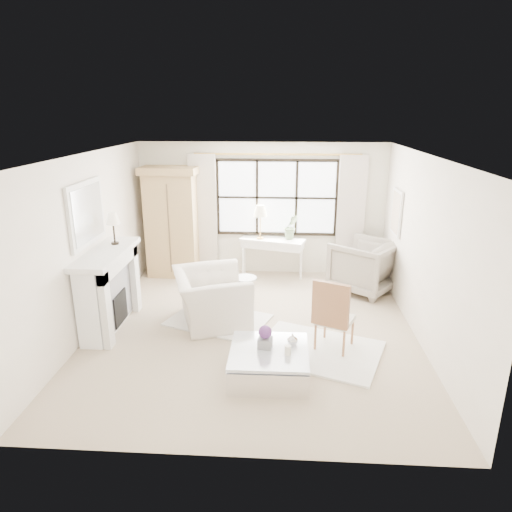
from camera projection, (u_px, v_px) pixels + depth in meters
The scene contains 32 objects.
floor at pixel (253, 330), 7.16m from camera, with size 5.50×5.50×0.00m, color #BFA98E.
ceiling at pixel (252, 155), 6.34m from camera, with size 5.50×5.50×0.00m, color white.
wall_back at pixel (262, 209), 9.36m from camera, with size 5.00×5.00×0.00m, color white.
wall_front at pixel (231, 336), 4.14m from camera, with size 5.00×5.00×0.00m, color white.
wall_left at pixel (88, 245), 6.90m from camera, with size 5.50×5.50×0.00m, color white.
wall_right at pixel (425, 251), 6.60m from camera, with size 5.50×5.50×0.00m, color white.
window_pane at pixel (277, 198), 9.25m from camera, with size 2.40×0.02×1.50m, color white.
window_frame at pixel (277, 198), 9.24m from camera, with size 2.50×0.04×1.50m, color black, non-canonical shape.
curtain_rod at pixel (277, 154), 8.92m from camera, with size 0.04×0.04×3.30m, color #B68D3F.
curtain_left at pixel (203, 215), 9.37m from camera, with size 0.55×0.10×2.47m, color beige.
curtain_right at pixel (351, 217), 9.19m from camera, with size 0.55×0.10×2.47m, color beige.
fireplace at pixel (107, 288), 7.10m from camera, with size 0.58×1.66×1.26m.
mirror_frame at pixel (86, 213), 6.75m from camera, with size 0.05×1.15×0.95m, color white.
mirror_glass at pixel (88, 213), 6.75m from camera, with size 0.02×1.00×0.80m, color silver.
art_frame at pixel (397, 212), 8.16m from camera, with size 0.04×0.62×0.82m, color white.
art_canvas at pixel (396, 212), 8.16m from camera, with size 0.01×0.52×0.72m, color beige.
mantel_lamp at pixel (113, 220), 7.15m from camera, with size 0.22×0.22×0.51m.
armoire at pixel (172, 221), 9.27m from camera, with size 1.14×0.74×2.24m.
console_table at pixel (272, 257), 9.38m from camera, with size 1.37×0.78×0.80m.
console_lamp at pixel (260, 212), 9.10m from camera, with size 0.28×0.28×0.69m.
orchid_plant at pixel (291, 227), 9.18m from camera, with size 0.28×0.23×0.51m, color #5F764E.
side_table at pixel (245, 287), 8.03m from camera, with size 0.40×0.40×0.51m.
rug_left at pixel (218, 320), 7.48m from camera, with size 1.53×1.08×0.03m, color white.
rug_right at pixel (318, 350), 6.53m from camera, with size 1.71×1.28×0.03m, color white.
club_armchair at pixel (211, 298), 7.35m from camera, with size 1.28×1.12×0.83m, color beige.
wingback_chair at pixel (364, 266), 8.60m from camera, with size 1.05×1.08×0.98m, color gray.
french_chair at pixel (334, 330), 6.50m from camera, with size 0.64×0.64×1.08m.
coffee_table at pixel (269, 363), 5.88m from camera, with size 1.01×1.01×0.38m.
planter_box at pixel (265, 343), 5.87m from camera, with size 0.17×0.17×0.13m, color gray.
planter_flowers at pixel (265, 332), 5.82m from camera, with size 0.17×0.17×0.17m, color #542968.
pillar_candle at pixel (288, 350), 5.70m from camera, with size 0.08×0.08×0.12m, color white.
coffee_vase at pixel (293, 339), 5.95m from camera, with size 0.14×0.14×0.15m, color silver.
Camera 1 is at (0.46, -6.44, 3.31)m, focal length 32.00 mm.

